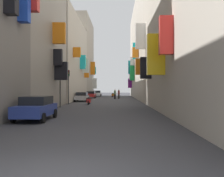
{
  "coord_description": "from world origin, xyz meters",
  "views": [
    {
      "loc": [
        1.48,
        -5.31,
        2.06
      ],
      "look_at": [
        0.77,
        25.82,
        1.98
      ],
      "focal_mm": 38.66,
      "sensor_mm": 36.0,
      "label": 1
    }
  ],
  "objects": [
    {
      "name": "ground_plane",
      "position": [
        0.0,
        30.0,
        0.0
      ],
      "size": [
        140.0,
        140.0,
        0.0
      ],
      "primitive_type": "plane",
      "color": "#38383D"
    },
    {
      "name": "pedestrian_near_left",
      "position": [
        1.74,
        40.57,
        0.89
      ],
      "size": [
        0.46,
        0.46,
        1.77
      ],
      "color": "#313131",
      "rests_on": "ground"
    },
    {
      "name": "parked_car_white",
      "position": [
        -3.49,
        53.54,
        0.74
      ],
      "size": [
        1.95,
        4.25,
        1.4
      ],
      "color": "white",
      "rests_on": "ground"
    },
    {
      "name": "building_left_far",
      "position": [
        -7.99,
        52.7,
        9.21
      ],
      "size": [
        7.26,
        14.61,
        18.44
      ],
      "color": "#9E9384",
      "rests_on": "ground"
    },
    {
      "name": "parked_car_silver",
      "position": [
        -3.97,
        31.45,
        0.73
      ],
      "size": [
        1.91,
        4.04,
        1.39
      ],
      "color": "#B7B7BC",
      "rests_on": "ground"
    },
    {
      "name": "parked_car_red",
      "position": [
        -3.85,
        42.98,
        0.73
      ],
      "size": [
        1.91,
        4.18,
        1.37
      ],
      "color": "#B21E1E",
      "rests_on": "ground"
    },
    {
      "name": "scooter_orange",
      "position": [
        0.55,
        48.95,
        0.46
      ],
      "size": [
        0.85,
        1.83,
        1.13
      ],
      "color": "orange",
      "rests_on": "ground"
    },
    {
      "name": "traffic_light_far_corner",
      "position": [
        -4.63,
        24.56,
        2.91
      ],
      "size": [
        0.26,
        0.34,
        4.28
      ],
      "color": "#2D2D2D",
      "rests_on": "ground"
    },
    {
      "name": "pedestrian_crossing",
      "position": [
        1.01,
        39.18,
        0.89
      ],
      "size": [
        0.45,
        0.45,
        1.77
      ],
      "color": "black",
      "rests_on": "ground"
    },
    {
      "name": "building_left_mid_c",
      "position": [
        -7.99,
        35.67,
        6.95
      ],
      "size": [
        7.21,
        19.44,
        13.9
      ],
      "color": "#B2A899",
      "rests_on": "ground"
    },
    {
      "name": "building_right_mid_a",
      "position": [
        7.99,
        39.77,
        9.74
      ],
      "size": [
        7.22,
        23.36,
        19.49
      ],
      "color": "#B2A899",
      "rests_on": "ground"
    },
    {
      "name": "parked_car_blue",
      "position": [
        -3.73,
        9.99,
        0.79
      ],
      "size": [
        1.95,
        3.96,
        1.52
      ],
      "color": "navy",
      "rests_on": "ground"
    },
    {
      "name": "building_right_mid_b",
      "position": [
        7.99,
        55.72,
        9.65
      ],
      "size": [
        6.93,
        8.55,
        19.31
      ],
      "color": "#B2A899",
      "rests_on": "ground"
    },
    {
      "name": "scooter_red",
      "position": [
        -2.09,
        24.57,
        0.46
      ],
      "size": [
        0.44,
        1.77,
        1.13
      ],
      "color": "red",
      "rests_on": "ground"
    },
    {
      "name": "scooter_silver",
      "position": [
        -3.99,
        37.64,
        0.46
      ],
      "size": [
        0.66,
        1.84,
        1.13
      ],
      "color": "#ADADB2",
      "rests_on": "ground"
    },
    {
      "name": "traffic_light_near_corner",
      "position": [
        -4.56,
        19.9,
        3.0
      ],
      "size": [
        0.26,
        0.34,
        4.43
      ],
      "color": "#2D2D2D",
      "rests_on": "ground"
    },
    {
      "name": "building_left_mid_a",
      "position": [
        -7.99,
        18.73,
        9.91
      ],
      "size": [
        7.32,
        12.49,
        19.84
      ],
      "color": "gray",
      "rests_on": "ground"
    }
  ]
}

